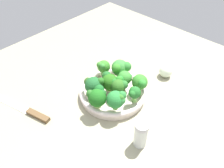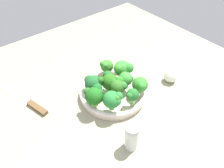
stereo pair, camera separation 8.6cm
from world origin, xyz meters
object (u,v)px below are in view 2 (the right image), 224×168
object	(u,v)px
broccoli_floret_9	(132,95)
garlic_bulb	(171,76)
broccoli_floret_6	(94,83)
broccoli_floret_8	(113,100)
broccoli_floret_1	(109,80)
broccoli_floret_2	(140,85)
broccoli_floret_4	(107,66)
broccoli_floret_0	(94,95)
knife	(29,103)
bowl	(112,93)
pepper_shaker	(132,137)
broccoli_floret_3	(118,86)
broccoli_floret_5	(125,79)
broccoli_floret_7	(123,69)

from	to	relation	value
broccoli_floret_9	garlic_bulb	world-z (taller)	broccoli_floret_9
broccoli_floret_6	broccoli_floret_8	size ratio (longest dim) A/B	0.99
broccoli_floret_1	broccoli_floret_2	distance (cm)	11.72
broccoli_floret_4	broccoli_floret_6	size ratio (longest dim) A/B	0.87
broccoli_floret_0	knife	bearing A→B (deg)	43.22
broccoli_floret_6	bowl	bearing A→B (deg)	-124.18
bowl	knife	bearing A→B (deg)	57.50
broccoli_floret_8	pepper_shaker	xyz separation A→B (cm)	(-13.49, 3.67, -3.31)
broccoli_floret_9	pepper_shaker	bearing A→B (deg)	136.98
broccoli_floret_3	bowl	bearing A→B (deg)	3.05
broccoli_floret_1	broccoli_floret_5	world-z (taller)	same
broccoli_floret_8	garlic_bulb	size ratio (longest dim) A/B	1.37
bowl	broccoli_floret_2	world-z (taller)	broccoli_floret_2
broccoli_floret_3	broccoli_floret_4	bearing A→B (deg)	-19.35
broccoli_floret_3	broccoli_floret_4	distance (cm)	12.65
broccoli_floret_2	broccoli_floret_9	world-z (taller)	broccoli_floret_2
garlic_bulb	broccoli_floret_1	bearing A→B (deg)	68.58
broccoli_floret_0	broccoli_floret_2	world-z (taller)	broccoli_floret_0
broccoli_floret_0	broccoli_floret_6	size ratio (longest dim) A/B	1.00
broccoli_floret_0	broccoli_floret_6	distance (cm)	6.56
garlic_bulb	broccoli_floret_0	bearing A→B (deg)	78.82
broccoli_floret_9	knife	distance (cm)	39.49
broccoli_floret_4	broccoli_floret_3	bearing A→B (deg)	160.65
broccoli_floret_0	broccoli_floret_2	bearing A→B (deg)	-110.09
broccoli_floret_2	broccoli_floret_9	size ratio (longest dim) A/B	1.05
broccoli_floret_3	pepper_shaker	bearing A→B (deg)	151.77
garlic_bulb	broccoli_floret_2	bearing A→B (deg)	87.72
broccoli_floret_8	garlic_bulb	xyz separation A→B (cm)	(-0.64, -30.73, -5.57)
broccoli_floret_1	broccoli_floret_4	distance (cm)	8.61
broccoli_floret_6	broccoli_floret_0	bearing A→B (deg)	146.11
broccoli_floret_3	knife	bearing A→B (deg)	53.20
broccoli_floret_6	broccoli_floret_8	distance (cm)	11.57
broccoli_floret_2	broccoli_floret_8	xyz separation A→B (cm)	(-0.07, 13.10, 0.78)
broccoli_floret_1	pepper_shaker	distance (cm)	24.67
broccoli_floret_5	broccoli_floret_9	world-z (taller)	broccoli_floret_5
broccoli_floret_0	broccoli_floret_7	bearing A→B (deg)	-76.54
broccoli_floret_2	broccoli_floret_6	size ratio (longest dim) A/B	0.90
broccoli_floret_1	pepper_shaker	world-z (taller)	broccoli_floret_1
knife	pepper_shaker	size ratio (longest dim) A/B	2.66
broccoli_floret_8	broccoli_floret_9	size ratio (longest dim) A/B	1.19
broccoli_floret_0	garlic_bulb	xyz separation A→B (cm)	(-6.76, -34.19, -5.38)
broccoli_floret_5	pepper_shaker	size ratio (longest dim) A/B	0.70
broccoli_floret_6	broccoli_floret_4	bearing A→B (deg)	-63.68
broccoli_floret_7	broccoli_floret_8	world-z (taller)	broccoli_floret_7
broccoli_floret_8	knife	xyz separation A→B (cm)	(24.82, 21.03, -7.79)
broccoli_floret_0	broccoli_floret_6	world-z (taller)	broccoli_floret_0
broccoli_floret_2	broccoli_floret_8	size ratio (longest dim) A/B	0.88
broccoli_floret_2	broccoli_floret_3	bearing A→B (deg)	57.42
broccoli_floret_5	knife	bearing A→B (deg)	59.00
broccoli_floret_2	broccoli_floret_7	size ratio (longest dim) A/B	0.82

